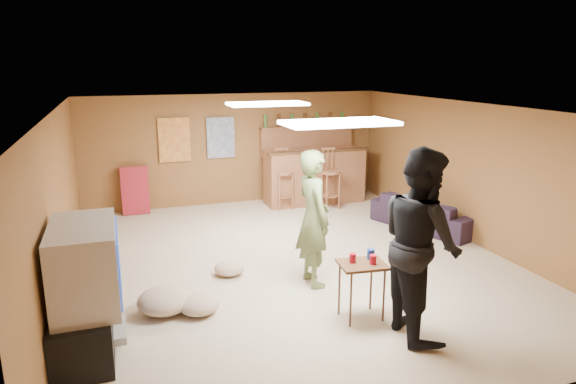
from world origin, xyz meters
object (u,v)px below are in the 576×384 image
object	(u,v)px
person_olive	(313,218)
person_black	(421,243)
tray_table	(361,291)
sofa	(425,213)
tv_body	(85,265)
bar_counter	(314,176)

from	to	relation	value
person_olive	person_black	size ratio (longest dim) A/B	0.88
person_black	tray_table	xyz separation A→B (m)	(-0.43, 0.45, -0.67)
sofa	tray_table	xyz separation A→B (m)	(-2.51, -2.56, 0.05)
person_black	person_olive	bearing A→B (deg)	27.23
person_black	tray_table	world-z (taller)	person_black
sofa	person_olive	bearing A→B (deg)	99.10
tv_body	person_black	size ratio (longest dim) A/B	0.55
person_olive	sofa	xyz separation A→B (m)	(2.68, 1.51, -0.61)
bar_counter	tv_body	bearing A→B (deg)	-133.00
tv_body	tray_table	size ratio (longest dim) A/B	1.68
person_olive	tray_table	world-z (taller)	person_olive
person_olive	tray_table	distance (m)	1.20
tv_body	bar_counter	distance (m)	6.09
bar_counter	tray_table	size ratio (longest dim) A/B	3.05
tv_body	bar_counter	size ratio (longest dim) A/B	0.55
tv_body	tray_table	bearing A→B (deg)	-5.89
person_olive	person_black	bearing A→B (deg)	-160.22
tray_table	tv_body	bearing A→B (deg)	174.11
tray_table	person_olive	bearing A→B (deg)	98.93
person_olive	person_black	distance (m)	1.62
bar_counter	tray_table	world-z (taller)	bar_counter
person_olive	tray_table	bearing A→B (deg)	-172.83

